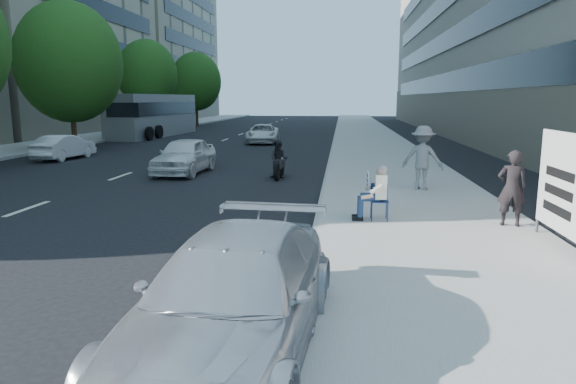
# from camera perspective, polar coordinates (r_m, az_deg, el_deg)

# --- Properties ---
(ground) EXTENTS (160.00, 160.00, 0.00)m
(ground) POSITION_cam_1_polar(r_m,az_deg,el_deg) (11.45, -4.37, -4.70)
(ground) COLOR black
(ground) RESTS_ON ground
(near_sidewalk) EXTENTS (5.00, 120.00, 0.15)m
(near_sidewalk) POSITION_cam_1_polar(r_m,az_deg,el_deg) (31.07, 9.67, 4.85)
(near_sidewalk) COLOR gray
(near_sidewalk) RESTS_ON ground
(far_sidewalk) EXTENTS (4.50, 120.00, 0.15)m
(far_sidewalk) POSITION_cam_1_polar(r_m,az_deg,el_deg) (36.25, -25.30, 4.77)
(far_sidewalk) COLOR gray
(far_sidewalk) RESTS_ON ground
(far_bldg_north) EXTENTS (22.00, 28.00, 28.00)m
(far_bldg_north) POSITION_cam_1_polar(r_m,az_deg,el_deg) (80.36, -18.45, 17.71)
(far_bldg_north) COLOR tan
(far_bldg_north) RESTS_ON ground
(near_building) EXTENTS (14.00, 70.00, 20.00)m
(near_building) POSITION_cam_1_polar(r_m,az_deg,el_deg) (45.96, 26.34, 18.11)
(near_building) COLOR gray
(near_building) RESTS_ON ground
(tree_far_c) EXTENTS (6.00, 6.00, 8.47)m
(tree_far_c) POSITION_cam_1_polar(r_m,az_deg,el_deg) (32.94, -23.15, 13.10)
(tree_far_c) COLOR #382616
(tree_far_c) RESTS_ON ground
(tree_far_d) EXTENTS (4.80, 4.80, 7.65)m
(tree_far_d) POSITION_cam_1_polar(r_m,az_deg,el_deg) (43.83, -15.39, 12.48)
(tree_far_d) COLOR #382616
(tree_far_d) RESTS_ON ground
(tree_far_e) EXTENTS (5.40, 5.40, 7.89)m
(tree_far_e) POSITION_cam_1_polar(r_m,az_deg,el_deg) (57.11, -10.20, 11.99)
(tree_far_e) COLOR #382616
(tree_far_e) RESTS_ON ground
(seated_protester) EXTENTS (0.83, 1.12, 1.31)m
(seated_protester) POSITION_cam_1_polar(r_m,az_deg,el_deg) (12.13, 9.63, 0.26)
(seated_protester) COLOR navy
(seated_protester) RESTS_ON near_sidewalk
(jogger) EXTENTS (1.46, 1.11, 1.99)m
(jogger) POSITION_cam_1_polar(r_m,az_deg,el_deg) (16.59, 14.73, 3.70)
(jogger) COLOR gray
(jogger) RESTS_ON near_sidewalk
(pedestrian_woman) EXTENTS (0.68, 0.51, 1.70)m
(pedestrian_woman) POSITION_cam_1_polar(r_m,az_deg,el_deg) (12.45, 23.61, 0.39)
(pedestrian_woman) COLOR black
(pedestrian_woman) RESTS_ON near_sidewalk
(protest_banner) EXTENTS (0.08, 3.06, 2.20)m
(protest_banner) POSITION_cam_1_polar(r_m,az_deg,el_deg) (10.61, 29.02, 0.56)
(protest_banner) COLOR #4C4C4C
(protest_banner) RESTS_ON near_sidewalk
(parked_sedan) EXTENTS (2.31, 4.93, 1.39)m
(parked_sedan) POSITION_cam_1_polar(r_m,az_deg,el_deg) (6.10, -6.06, -11.54)
(parked_sedan) COLOR #B4B6BB
(parked_sedan) RESTS_ON ground
(white_sedan_near) EXTENTS (1.84, 4.26, 1.43)m
(white_sedan_near) POSITION_cam_1_polar(r_m,az_deg,el_deg) (21.02, -11.43, 3.99)
(white_sedan_near) COLOR silver
(white_sedan_near) RESTS_ON ground
(white_sedan_mid) EXTENTS (1.60, 3.77, 1.21)m
(white_sedan_mid) POSITION_cam_1_polar(r_m,az_deg,el_deg) (27.80, -23.62, 4.60)
(white_sedan_mid) COLOR silver
(white_sedan_mid) RESTS_ON ground
(white_sedan_far) EXTENTS (2.47, 4.70, 1.26)m
(white_sedan_far) POSITION_cam_1_polar(r_m,az_deg,el_deg) (34.91, -2.81, 6.48)
(white_sedan_far) COLOR silver
(white_sedan_far) RESTS_ON ground
(motorcycle) EXTENTS (0.73, 2.05, 1.42)m
(motorcycle) POSITION_cam_1_polar(r_m,az_deg,el_deg) (19.36, -1.01, 3.43)
(motorcycle) COLOR black
(motorcycle) RESTS_ON ground
(bus) EXTENTS (3.39, 12.20, 3.30)m
(bus) POSITION_cam_1_polar(r_m,az_deg,el_deg) (42.94, -14.63, 8.23)
(bus) COLOR slate
(bus) RESTS_ON ground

